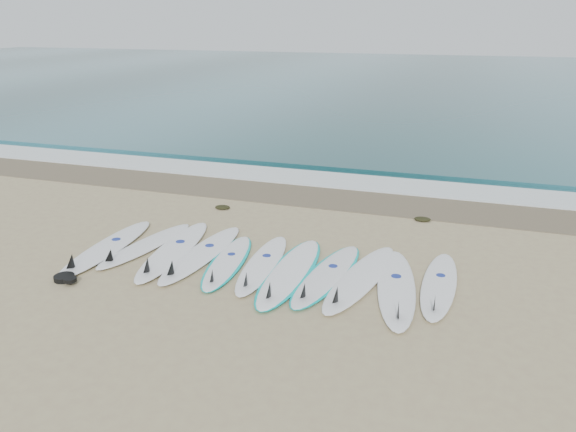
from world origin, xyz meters
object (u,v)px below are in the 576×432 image
(leash_coil, at_px, (66,278))
(surfboard_5, at_px, (262,265))
(surfboard_0, at_px, (105,248))
(surfboard_10, at_px, (439,285))

(leash_coil, bearing_deg, surfboard_5, 27.58)
(surfboard_0, distance_m, surfboard_5, 2.92)
(surfboard_0, xyz_separation_m, leash_coil, (0.13, -1.23, -0.01))
(surfboard_5, xyz_separation_m, leash_coil, (-2.78, -1.45, -0.01))
(surfboard_0, bearing_deg, surfboard_5, 2.04)
(surfboard_10, height_order, leash_coil, surfboard_10)
(surfboard_0, xyz_separation_m, surfboard_10, (5.78, 0.36, -0.01))
(surfboard_5, distance_m, surfboard_10, 2.88)
(surfboard_0, relative_size, surfboard_5, 1.11)
(surfboard_10, bearing_deg, leash_coil, -163.59)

